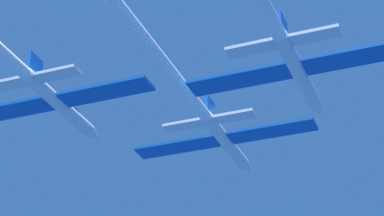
{
  "coord_description": "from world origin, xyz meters",
  "views": [
    {
      "loc": [
        18.27,
        -53.36,
        -27.56
      ],
      "look_at": [
        -0.09,
        -6.07,
        -0.02
      ],
      "focal_mm": 73.46,
      "sensor_mm": 36.0,
      "label": 1
    }
  ],
  "objects": [
    {
      "name": "jet_lead",
      "position": [
        0.24,
        -11.32,
        0.25
      ],
      "size": [
        15.0,
        44.02,
        2.49
      ],
      "color": "silver"
    }
  ]
}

